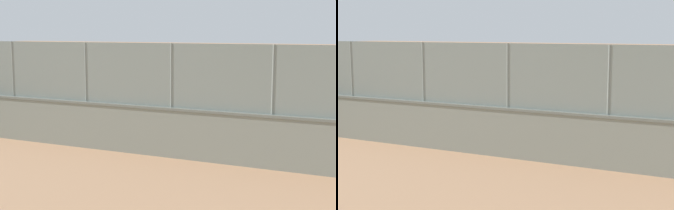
{
  "view_description": "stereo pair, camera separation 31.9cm",
  "coord_description": "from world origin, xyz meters",
  "views": [
    {
      "loc": [
        -9.63,
        25.81,
        4.01
      ],
      "look_at": [
        -1.12,
        8.87,
        1.23
      ],
      "focal_mm": 54.56,
      "sensor_mm": 36.0,
      "label": 1
    },
    {
      "loc": [
        -9.92,
        25.67,
        4.01
      ],
      "look_at": [
        -1.12,
        8.87,
        1.23
      ],
      "focal_mm": 54.56,
      "sensor_mm": 36.0,
      "label": 2
    }
  ],
  "objects": [
    {
      "name": "ground_plane",
      "position": [
        0.0,
        0.0,
        0.0
      ],
      "size": [
        260.0,
        260.0,
        0.0
      ],
      "primitive_type": "plane",
      "color": "tan"
    },
    {
      "name": "sports_ball",
      "position": [
        -1.58,
        9.38,
        1.23
      ],
      "size": [
        0.14,
        0.14,
        0.14
      ],
      "primitive_type": "sphere",
      "color": "white"
    },
    {
      "name": "perimeter_wall",
      "position": [
        -0.97,
        11.56,
        0.81
      ],
      "size": [
        29.58,
        0.93,
        1.6
      ],
      "color": "gray",
      "rests_on": "ground_plane"
    },
    {
      "name": "player_near_wall_returning",
      "position": [
        0.73,
        7.94,
        0.9
      ],
      "size": [
        1.17,
        0.71,
        1.54
      ],
      "color": "navy",
      "rests_on": "ground_plane"
    },
    {
      "name": "player_baseline_waiting",
      "position": [
        -3.05,
        8.34,
        1.02
      ],
      "size": [
        1.3,
        0.8,
        1.72
      ],
      "color": "black",
      "rests_on": "ground_plane"
    },
    {
      "name": "fence_panel_on_wall",
      "position": [
        -0.97,
        11.56,
        2.61
      ],
      "size": [
        29.05,
        0.59,
        2.02
      ],
      "color": "gray",
      "rests_on": "perimeter_wall"
    }
  ]
}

